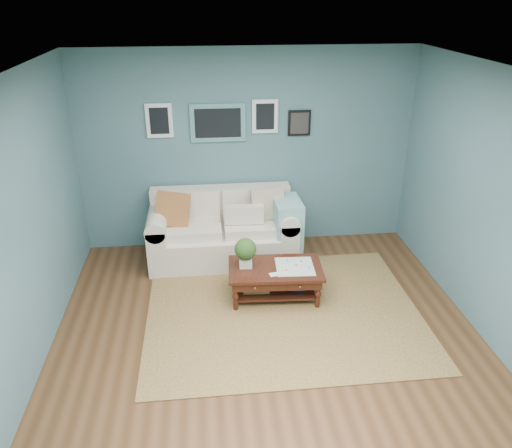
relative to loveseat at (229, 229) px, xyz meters
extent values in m
plane|color=brown|center=(0.30, -2.03, -0.42)|extent=(5.00, 5.00, 0.00)
plane|color=white|center=(0.30, -2.03, 2.28)|extent=(5.00, 5.00, 0.00)
cube|color=#42636B|center=(0.30, 0.47, 0.93)|extent=(4.50, 0.02, 2.70)
cube|color=#42636B|center=(-1.95, -2.03, 0.93)|extent=(0.02, 5.00, 2.70)
cube|color=#42636B|center=(2.55, -2.03, 0.93)|extent=(0.02, 5.00, 2.70)
cube|color=slate|center=(-0.09, 0.45, 1.33)|extent=(0.72, 0.03, 0.50)
cube|color=black|center=(-0.09, 0.43, 1.33)|extent=(0.60, 0.01, 0.38)
cube|color=white|center=(-0.84, 0.45, 1.38)|extent=(0.34, 0.03, 0.44)
cube|color=white|center=(0.53, 0.45, 1.40)|extent=(0.34, 0.03, 0.44)
cube|color=black|center=(0.99, 0.45, 1.30)|extent=(0.30, 0.03, 0.34)
cube|color=brown|center=(0.53, -1.36, -0.41)|extent=(3.06, 2.45, 0.01)
cube|color=#F0E5CC|center=(-0.09, -0.04, -0.20)|extent=(1.44, 0.89, 0.43)
cube|color=#F0E5CC|center=(-0.09, 0.31, 0.25)|extent=(1.89, 0.22, 0.49)
cube|color=#F0E5CC|center=(-0.93, -0.04, -0.10)|extent=(0.24, 0.89, 0.63)
cube|color=#F0E5CC|center=(0.75, -0.04, -0.10)|extent=(0.24, 0.89, 0.63)
cylinder|color=#F0E5CC|center=(-0.93, -0.04, 0.21)|extent=(0.26, 0.89, 0.26)
cylinder|color=#F0E5CC|center=(0.75, -0.04, 0.21)|extent=(0.26, 0.89, 0.26)
cube|color=#F0E5CC|center=(-0.47, -0.10, 0.08)|extent=(0.73, 0.57, 0.13)
cube|color=#F0E5CC|center=(0.30, -0.10, 0.08)|extent=(0.73, 0.57, 0.13)
cube|color=#F0E5CC|center=(-0.47, 0.19, 0.32)|extent=(0.73, 0.12, 0.37)
cube|color=#F0E5CC|center=(0.30, 0.19, 0.32)|extent=(0.73, 0.12, 0.37)
cube|color=#B75A29|center=(-0.72, -0.09, 0.37)|extent=(0.49, 0.18, 0.48)
cube|color=beige|center=(0.52, -0.02, 0.37)|extent=(0.48, 0.18, 0.47)
cube|color=beige|center=(0.20, -0.14, 0.27)|extent=(0.51, 0.12, 0.24)
cube|color=#8CC5C6|center=(0.75, -0.16, 0.05)|extent=(0.34, 0.56, 0.81)
cube|color=black|center=(0.48, -1.04, -0.03)|extent=(1.12, 0.69, 0.04)
cube|color=black|center=(0.48, -1.04, -0.10)|extent=(1.04, 0.62, 0.11)
cube|color=black|center=(0.48, -1.04, -0.31)|extent=(0.95, 0.52, 0.02)
sphere|color=gold|center=(0.21, -1.32, -0.10)|extent=(0.03, 0.03, 0.03)
sphere|color=gold|center=(0.71, -1.35, -0.10)|extent=(0.03, 0.03, 0.03)
cylinder|color=black|center=(-0.01, -1.26, -0.23)|extent=(0.05, 0.05, 0.37)
cylinder|color=black|center=(0.93, -1.32, -0.23)|extent=(0.05, 0.05, 0.37)
cylinder|color=black|center=(0.02, -0.77, -0.23)|extent=(0.05, 0.05, 0.37)
cylinder|color=black|center=(0.96, -0.83, -0.23)|extent=(0.05, 0.05, 0.37)
cube|color=silver|center=(0.14, -0.98, 0.05)|extent=(0.15, 0.15, 0.11)
sphere|color=#224714|center=(0.14, -0.98, 0.22)|extent=(0.25, 0.25, 0.25)
cube|color=white|center=(0.70, -1.06, 0.00)|extent=(0.46, 0.46, 0.01)
cube|color=#9B7947|center=(0.25, -1.03, -0.21)|extent=(0.32, 0.23, 0.18)
cube|color=navy|center=(0.73, -1.04, -0.25)|extent=(0.23, 0.18, 0.10)
camera|label=1|loc=(-0.29, -6.00, 2.93)|focal=35.00mm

